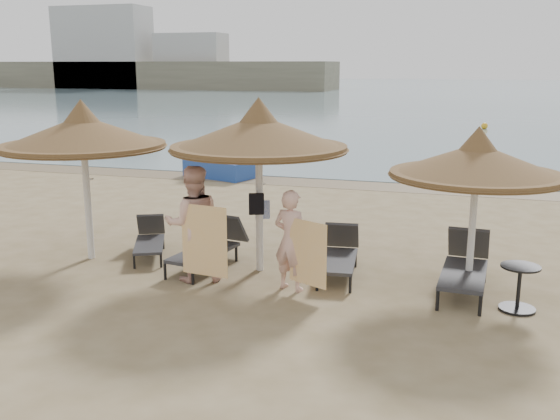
% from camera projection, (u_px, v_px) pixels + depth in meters
% --- Properties ---
extents(ground, '(160.00, 160.00, 0.00)m').
position_uv_depth(ground, '(233.00, 282.00, 10.73)').
color(ground, '#8E7C5B').
rests_on(ground, ground).
extents(sea, '(200.00, 140.00, 0.03)m').
position_uv_depth(sea, '(443.00, 91.00, 85.29)').
color(sea, slate).
rests_on(sea, ground).
extents(wet_sand_strip, '(200.00, 1.60, 0.01)m').
position_uv_depth(wet_sand_strip, '(341.00, 184.00, 19.49)').
color(wet_sand_strip, brown).
rests_on(wet_sand_strip, ground).
extents(far_shore, '(150.00, 54.80, 12.00)m').
position_uv_depth(far_shore, '(264.00, 69.00, 89.65)').
color(far_shore, '#736E57').
rests_on(far_shore, ground).
extents(palapa_left, '(3.07, 3.07, 3.04)m').
position_uv_depth(palapa_left, '(83.00, 133.00, 11.50)').
color(palapa_left, silver).
rests_on(palapa_left, ground).
extents(palapa_center, '(3.14, 3.14, 3.11)m').
position_uv_depth(palapa_center, '(259.00, 134.00, 10.80)').
color(palapa_center, silver).
rests_on(palapa_center, ground).
extents(palapa_right, '(2.75, 2.75, 2.73)m').
position_uv_depth(palapa_right, '(477.00, 161.00, 9.77)').
color(palapa_right, silver).
rests_on(palapa_right, ground).
extents(lounger_far_left, '(1.16, 1.68, 0.72)m').
position_uv_depth(lounger_far_left, '(150.00, 238.00, 12.22)').
color(lounger_far_left, black).
rests_on(lounger_far_left, ground).
extents(lounger_near_left, '(0.96, 2.01, 0.86)m').
position_uv_depth(lounger_near_left, '(211.00, 245.00, 11.54)').
color(lounger_near_left, black).
rests_on(lounger_near_left, ground).
extents(lounger_near_right, '(0.80, 1.87, 0.81)m').
position_uv_depth(lounger_near_right, '(339.00, 253.00, 11.12)').
color(lounger_near_right, black).
rests_on(lounger_near_right, ground).
extents(lounger_far_right, '(0.80, 2.10, 0.92)m').
position_uv_depth(lounger_far_right, '(465.00, 265.00, 10.32)').
color(lounger_far_right, black).
rests_on(lounger_far_right, ground).
extents(side_table, '(0.59, 0.59, 0.71)m').
position_uv_depth(side_table, '(519.00, 289.00, 9.44)').
color(side_table, black).
rests_on(side_table, ground).
extents(person_left, '(1.27, 1.09, 2.33)m').
position_uv_depth(person_left, '(193.00, 215.00, 10.59)').
color(person_left, '#E1AB98').
rests_on(person_left, ground).
extents(person_right, '(1.03, 0.81, 1.96)m').
position_uv_depth(person_right, '(291.00, 232.00, 10.16)').
color(person_right, '#E1AB98').
rests_on(person_right, ground).
extents(towel_left, '(0.85, 0.13, 1.20)m').
position_uv_depth(towel_left, '(204.00, 241.00, 10.24)').
color(towel_left, orange).
rests_on(towel_left, ground).
extents(towel_right, '(0.70, 0.34, 1.06)m').
position_uv_depth(towel_right, '(308.00, 253.00, 9.89)').
color(towel_right, orange).
rests_on(towel_right, ground).
extents(bag_patterned, '(0.28, 0.17, 0.33)m').
position_uv_depth(bag_patterned, '(263.00, 210.00, 11.29)').
color(bag_patterned, white).
rests_on(bag_patterned, ground).
extents(bag_dark, '(0.28, 0.18, 0.37)m').
position_uv_depth(bag_dark, '(256.00, 204.00, 10.93)').
color(bag_dark, black).
rests_on(bag_dark, ground).
extents(pedal_boat, '(2.59, 2.00, 1.06)m').
position_uv_depth(pedal_boat, '(221.00, 165.00, 20.69)').
color(pedal_boat, '#1F4194').
rests_on(pedal_boat, ground).
extents(buoy_left, '(0.31, 0.31, 0.31)m').
position_uv_depth(buoy_left, '(278.00, 128.00, 34.77)').
color(buoy_left, gold).
rests_on(buoy_left, ground).
extents(buoy_mid, '(0.38, 0.38, 0.38)m').
position_uv_depth(buoy_mid, '(484.00, 126.00, 35.73)').
color(buoy_mid, gold).
rests_on(buoy_mid, ground).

